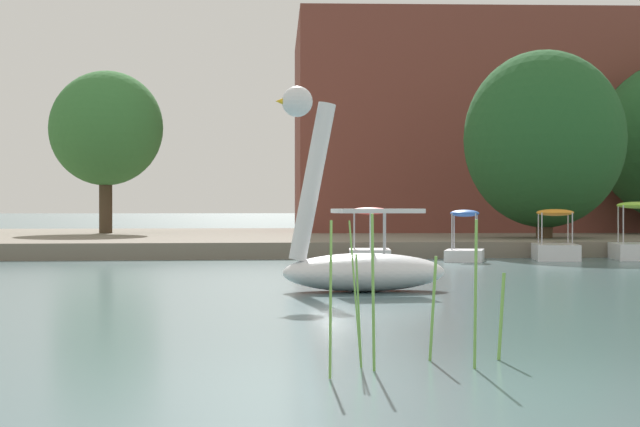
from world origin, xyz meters
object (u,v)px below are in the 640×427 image
Objects in this scene: tree_willow_overhanging at (544,139)px; pedal_boat_red at (370,244)px; pedal_boat_orange at (555,245)px; pedal_boat_blue at (465,246)px; pedal_boat_lime at (637,244)px; tree_broadleaf_right at (106,129)px; swan_boat at (356,252)px.

pedal_boat_red is at bearing -141.82° from tree_willow_overhanging.
pedal_boat_orange is 0.40× the size of tree_willow_overhanging.
pedal_boat_blue is 7.56m from tree_willow_overhanging.
tree_willow_overhanging is at bearing 53.00° from pedal_boat_blue.
pedal_boat_red is 0.76× the size of pedal_boat_orange.
pedal_boat_blue is at bearing -176.79° from pedal_boat_lime.
tree_willow_overhanging is at bearing 102.17° from pedal_boat_lime.
pedal_boat_lime is 0.37× the size of tree_broadleaf_right.
pedal_boat_lime is (10.01, 11.55, -0.26)m from swan_boat.
swan_boat reaches higher than pedal_boat_lime.
tree_willow_overhanging reaches higher than swan_boat.
tree_willow_overhanging is 17.60m from tree_broadleaf_right.
tree_broadleaf_right is at bearing 148.17° from tree_willow_overhanging.
pedal_boat_blue is (2.70, -0.08, -0.05)m from pedal_boat_red.
pedal_boat_orange is at bearing 56.95° from swan_boat.
swan_boat is 1.71× the size of pedal_boat_blue.
pedal_boat_lime reaches higher than pedal_boat_blue.
swan_boat is 13.93m from pedal_boat_orange.
pedal_boat_orange is at bearing 8.54° from pedal_boat_blue.
pedal_boat_blue is at bearing -1.76° from pedal_boat_red.
tree_willow_overhanging reaches higher than pedal_boat_red.
swan_boat is 11.54m from pedal_boat_red.
swan_boat is 15.28m from pedal_boat_lime.
tree_broadleaf_right is at bearing 103.09° from swan_boat.
pedal_boat_blue is 0.89× the size of pedal_boat_lime.
pedal_boat_red reaches higher than pedal_boat_orange.
tree_broadleaf_right is (-6.03, 25.94, 3.93)m from swan_boat.
pedal_boat_red is 0.81× the size of pedal_boat_lime.
pedal_boat_lime is at bearing -2.98° from pedal_boat_orange.
swan_boat is at bearing -113.21° from pedal_boat_blue.
tree_broadleaf_right reaches higher than pedal_boat_red.
pedal_boat_orange is 20.17m from tree_broadleaf_right.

